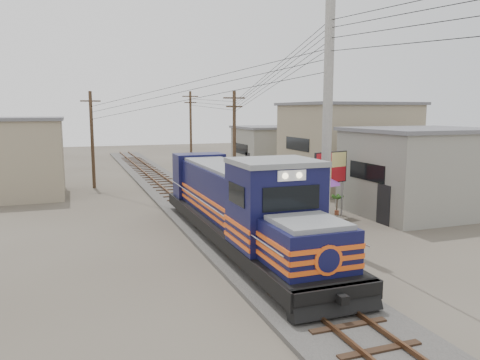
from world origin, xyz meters
name	(u,v)px	position (x,y,z in m)	size (l,w,h in m)	color
ground	(243,249)	(0.00, 0.00, 0.00)	(120.00, 120.00, 0.00)	#473F35
ballast	(186,202)	(0.00, 10.00, 0.08)	(3.60, 70.00, 0.16)	#595651
track	(186,199)	(0.00, 10.00, 0.26)	(1.15, 70.00, 0.12)	#51331E
locomotive	(240,206)	(0.00, 0.43, 1.69)	(2.86, 15.53, 3.85)	black
utility_pole_main	(327,126)	(3.50, -0.50, 5.00)	(0.40, 0.40, 10.00)	#9E9B93
wooden_pole_mid	(234,138)	(4.50, 14.00, 3.68)	(1.60, 0.24, 7.00)	#4C3826
wooden_pole_far	(191,128)	(4.80, 28.00, 3.93)	(1.60, 0.24, 7.50)	#4C3826
wooden_pole_left	(92,138)	(-5.00, 18.00, 3.68)	(1.60, 0.24, 7.00)	#4C3826
power_lines	(188,75)	(-0.14, 8.49, 7.56)	(9.65, 19.00, 3.30)	black
shophouse_front	(421,171)	(11.50, 3.00, 2.36)	(7.35, 6.30, 4.70)	gray
shophouse_mid	(347,145)	(12.50, 12.00, 3.11)	(8.40, 7.35, 6.20)	gray
shophouse_back	(272,149)	(11.00, 22.00, 2.11)	(6.30, 6.30, 4.20)	gray
shophouse_left	(14,157)	(-10.00, 16.00, 2.61)	(6.30, 6.30, 5.20)	gray
billboard	(331,169)	(6.23, 3.67, 2.59)	(2.22, 0.72, 3.51)	#99999E
market_umbrella	(319,179)	(5.23, 3.12, 2.23)	(2.59, 2.59, 2.54)	black
vendor	(306,194)	(6.26, 6.40, 0.80)	(0.58, 0.38, 1.60)	black
plant_nursery	(296,207)	(5.08, 5.24, 0.38)	(3.26, 3.07, 0.95)	#2D621C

